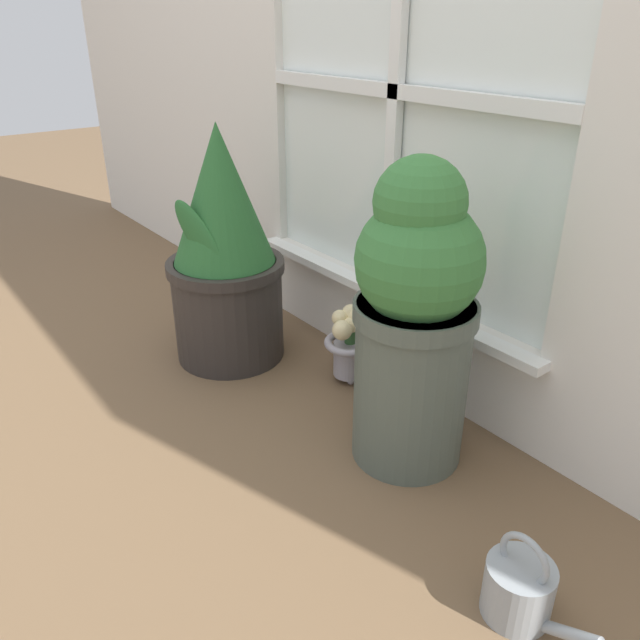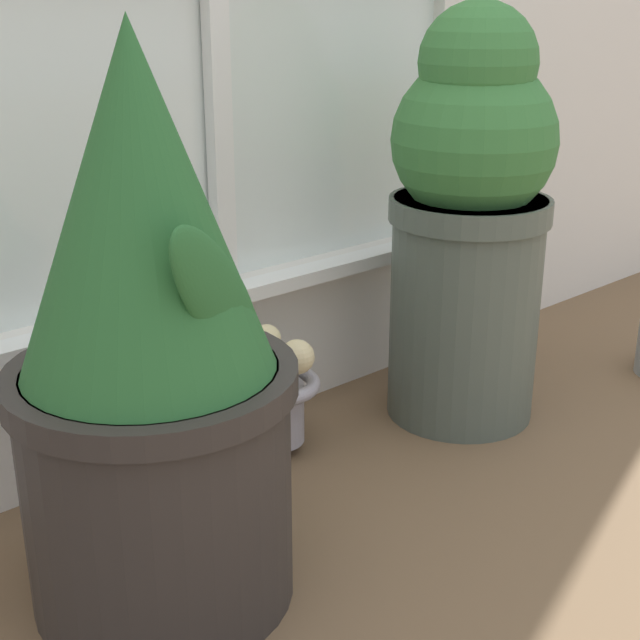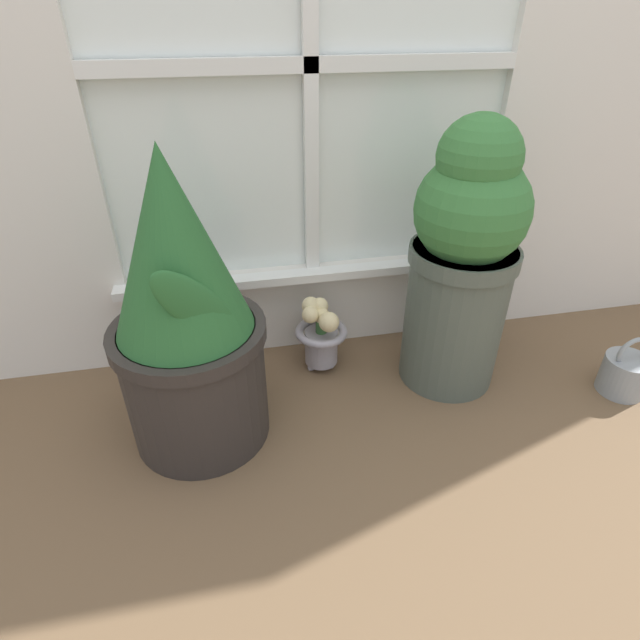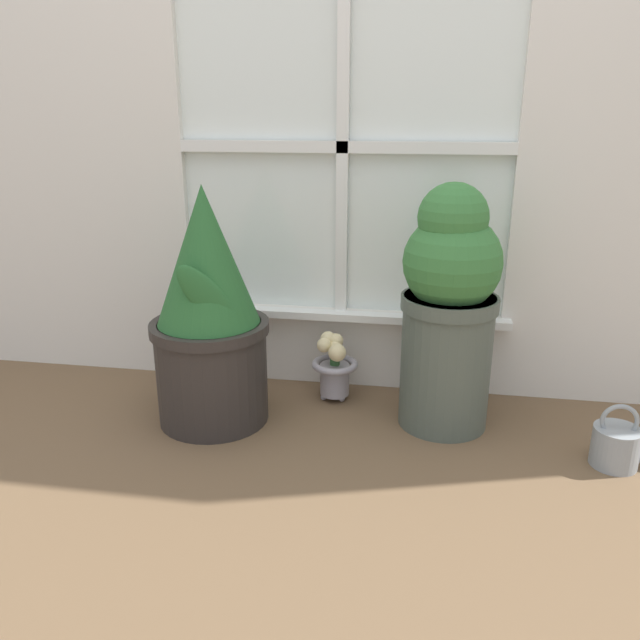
% 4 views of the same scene
% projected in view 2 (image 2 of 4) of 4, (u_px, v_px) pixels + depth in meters
% --- Properties ---
extents(ground_plane, '(10.00, 10.00, 0.00)m').
position_uv_depth(ground_plane, '(456.00, 551.00, 1.23)').
color(ground_plane, brown).
extents(potted_plant_left, '(0.35, 0.35, 0.71)m').
position_uv_depth(potted_plant_left, '(150.00, 350.00, 1.03)').
color(potted_plant_left, '#2D2826').
rests_on(potted_plant_left, ground_plane).
extents(potted_plant_right, '(0.28, 0.28, 0.72)m').
position_uv_depth(potted_plant_right, '(470.00, 215.00, 1.51)').
color(potted_plant_right, '#4C564C').
rests_on(potted_plant_right, ground_plane).
extents(flower_vase, '(0.15, 0.15, 0.22)m').
position_uv_depth(flower_vase, '(274.00, 387.00, 1.46)').
color(flower_vase, '#99939E').
rests_on(flower_vase, ground_plane).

